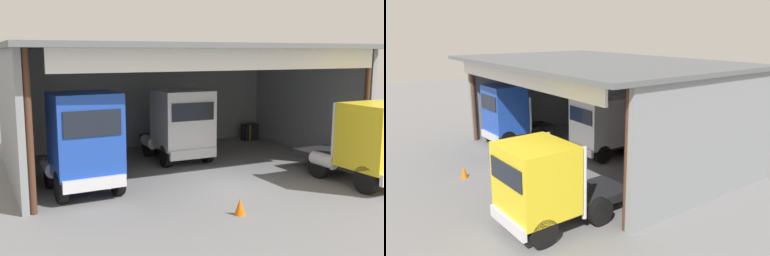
% 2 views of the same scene
% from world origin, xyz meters
% --- Properties ---
extents(ground_plane, '(80.00, 80.00, 0.00)m').
position_xyz_m(ground_plane, '(0.00, 0.00, 0.00)').
color(ground_plane, slate).
rests_on(ground_plane, ground).
extents(workshop_shed, '(15.62, 10.55, 5.57)m').
position_xyz_m(workshop_shed, '(0.00, 5.47, 3.89)').
color(workshop_shed, gray).
rests_on(workshop_shed, ground).
extents(truck_blue_center_bay, '(2.60, 4.42, 3.82)m').
position_xyz_m(truck_blue_center_bay, '(-5.24, 1.60, 1.98)').
color(truck_blue_center_bay, '#1E47B7').
rests_on(truck_blue_center_bay, ground).
extents(truck_white_yard_outside, '(2.61, 5.09, 3.48)m').
position_xyz_m(truck_white_yard_outside, '(0.11, 4.86, 1.81)').
color(truck_white_yard_outside, white).
rests_on(truck_white_yard_outside, ground).
extents(truck_yellow_right_bay, '(2.80, 5.30, 3.30)m').
position_xyz_m(truck_yellow_right_bay, '(5.31, -2.09, 1.72)').
color(truck_yellow_right_bay, yellow).
rests_on(truck_yellow_right_bay, ground).
extents(oil_drum, '(0.58, 0.58, 0.94)m').
position_xyz_m(oil_drum, '(6.02, 8.04, 0.47)').
color(oil_drum, gold).
rests_on(oil_drum, ground).
extents(tool_cart, '(0.90, 0.60, 1.00)m').
position_xyz_m(tool_cart, '(6.18, 8.06, 0.50)').
color(tool_cart, black).
rests_on(tool_cart, ground).
extents(traffic_cone, '(0.36, 0.36, 0.56)m').
position_xyz_m(traffic_cone, '(-1.22, -2.85, 0.28)').
color(traffic_cone, orange).
rests_on(traffic_cone, ground).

